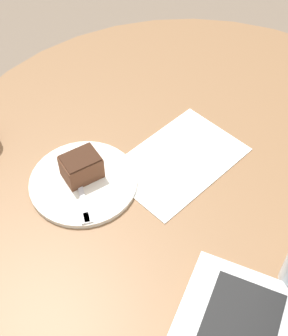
% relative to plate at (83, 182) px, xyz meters
% --- Properties ---
extents(ground_plane, '(12.00, 12.00, 0.00)m').
position_rel_plate_xyz_m(ground_plane, '(-0.10, 0.27, -0.72)').
color(ground_plane, '#6B5B4C').
extents(dining_table, '(1.36, 1.36, 0.71)m').
position_rel_plate_xyz_m(dining_table, '(-0.10, 0.27, -0.11)').
color(dining_table, brown).
rests_on(dining_table, ground_plane).
extents(paper_document, '(0.38, 0.35, 0.00)m').
position_rel_plate_xyz_m(paper_document, '(-0.12, 0.21, -0.00)').
color(paper_document, white).
rests_on(paper_document, dining_table).
extents(plate, '(0.26, 0.26, 0.01)m').
position_rel_plate_xyz_m(plate, '(0.00, 0.00, 0.00)').
color(plate, silver).
rests_on(plate, dining_table).
extents(cake_slice, '(0.11, 0.11, 0.06)m').
position_rel_plate_xyz_m(cake_slice, '(-0.02, -0.01, 0.04)').
color(cake_slice, brown).
rests_on(cake_slice, plate).
extents(fork, '(0.16, 0.10, 0.00)m').
position_rel_plate_xyz_m(fork, '(0.05, 0.02, 0.01)').
color(fork, silver).
rests_on(fork, plate).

